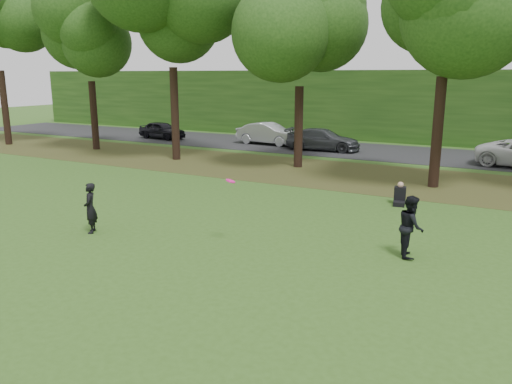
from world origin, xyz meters
TOP-DOWN VIEW (x-y plane):
  - ground at (0.00, 0.00)m, footprint 120.00×120.00m
  - leaf_litter at (0.00, 13.00)m, footprint 60.00×7.00m
  - street at (0.00, 21.00)m, footprint 70.00×7.00m
  - far_hedge at (0.00, 27.00)m, footprint 70.00×3.00m
  - player_left at (-4.11, 0.76)m, footprint 0.63×0.67m
  - player_right at (4.84, 3.25)m, footprint 0.84×0.95m
  - parked_cars at (-0.23, 19.95)m, footprint 36.12×3.89m
  - frisbee at (0.20, 1.82)m, footprint 0.36×0.37m
  - seated_person at (3.39, 8.65)m, footprint 0.53×0.79m
  - tree_line at (-0.34, 12.94)m, footprint 55.30×7.90m

SIDE VIEW (x-z plane):
  - ground at x=0.00m, z-range 0.00..0.00m
  - leaf_litter at x=0.00m, z-range 0.00..0.01m
  - street at x=0.00m, z-range 0.00..0.02m
  - seated_person at x=3.39m, z-range -0.10..0.73m
  - parked_cars at x=-0.23m, z-range -0.03..1.44m
  - player_left at x=-4.11m, z-range 0.00..1.54m
  - player_right at x=4.84m, z-range 0.00..1.65m
  - frisbee at x=0.20m, z-range 1.78..1.90m
  - far_hedge at x=0.00m, z-range 0.00..5.00m
  - tree_line at x=-0.34m, z-range 1.69..14.00m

